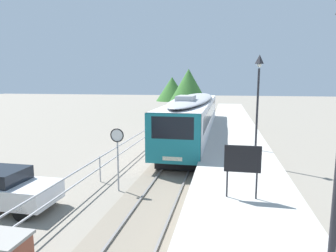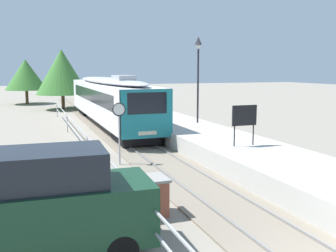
# 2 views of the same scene
# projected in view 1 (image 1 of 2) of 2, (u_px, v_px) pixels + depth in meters

# --- Properties ---
(ground_plane) EXTENTS (160.00, 160.00, 0.00)m
(ground_plane) POSITION_uv_depth(u_px,v_px,m) (155.00, 141.00, 23.89)
(ground_plane) COLOR gray
(track_rails) EXTENTS (3.20, 60.00, 0.14)m
(track_rails) POSITION_uv_depth(u_px,v_px,m) (192.00, 142.00, 23.31)
(track_rails) COLOR slate
(track_rails) RESTS_ON ground
(commuter_train) EXTENTS (2.82, 19.88, 3.74)m
(commuter_train) POSITION_uv_depth(u_px,v_px,m) (194.00, 114.00, 24.07)
(commuter_train) COLOR silver
(commuter_train) RESTS_ON track_rails
(station_platform) EXTENTS (3.90, 60.00, 0.90)m
(station_platform) POSITION_uv_depth(u_px,v_px,m) (234.00, 138.00, 22.64)
(station_platform) COLOR #B7B5AD
(station_platform) RESTS_ON ground
(platform_lamp_mid_platform) EXTENTS (0.34, 0.34, 5.35)m
(platform_lamp_mid_platform) POSITION_uv_depth(u_px,v_px,m) (258.00, 84.00, 16.37)
(platform_lamp_mid_platform) COLOR #232328
(platform_lamp_mid_platform) RESTS_ON station_platform
(platform_notice_board) EXTENTS (1.20, 0.08, 1.80)m
(platform_notice_board) POSITION_uv_depth(u_px,v_px,m) (243.00, 161.00, 9.77)
(platform_notice_board) COLOR #232328
(platform_notice_board) RESTS_ON station_platform
(speed_limit_sign) EXTENTS (0.61, 0.10, 2.81)m
(speed_limit_sign) POSITION_uv_depth(u_px,v_px,m) (117.00, 144.00, 12.72)
(speed_limit_sign) COLOR #9EA0A5
(speed_limit_sign) RESTS_ON ground
(carpark_fence) EXTENTS (0.06, 36.06, 1.25)m
(carpark_fence) POSITION_uv_depth(u_px,v_px,m) (100.00, 163.00, 14.10)
(carpark_fence) COLOR #9EA0A5
(carpark_fence) RESTS_ON ground
(parked_hatchback_white) EXTENTS (4.02, 1.80, 1.53)m
(parked_hatchback_white) POSITION_uv_depth(u_px,v_px,m) (3.00, 188.00, 11.14)
(parked_hatchback_white) COLOR white
(parked_hatchback_white) RESTS_ON ground
(tree_behind_carpark) EXTENTS (5.52, 5.52, 6.37)m
(tree_behind_carpark) POSITION_uv_depth(u_px,v_px,m) (188.00, 88.00, 37.47)
(tree_behind_carpark) COLOR brown
(tree_behind_carpark) RESTS_ON ground
(tree_behind_station_far) EXTENTS (5.00, 5.00, 5.49)m
(tree_behind_station_far) POSITION_uv_depth(u_px,v_px,m) (172.00, 89.00, 46.20)
(tree_behind_station_far) COLOR brown
(tree_behind_station_far) RESTS_ON ground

